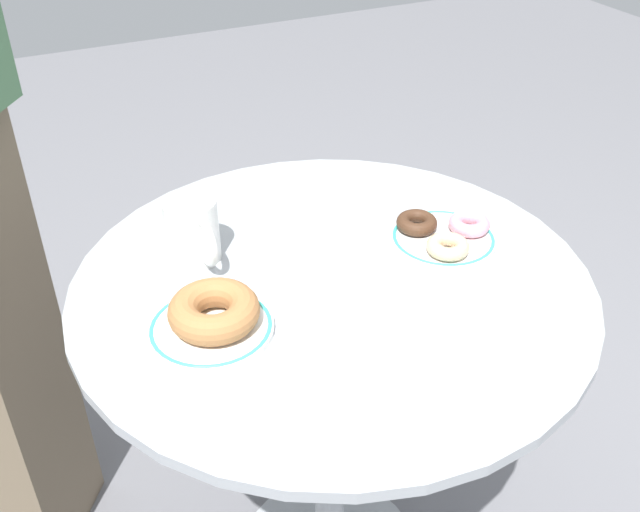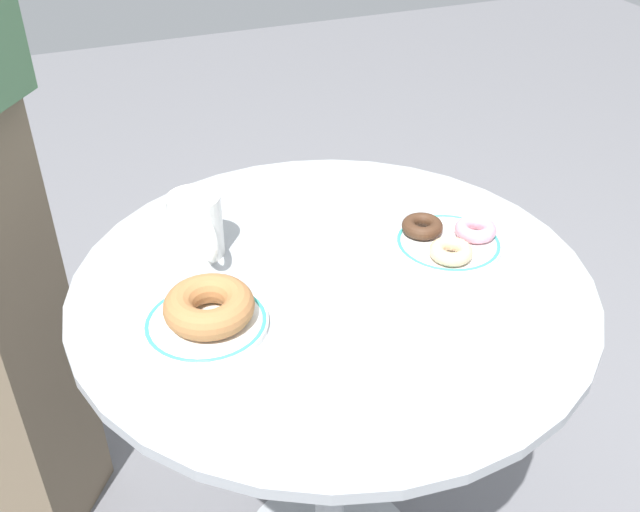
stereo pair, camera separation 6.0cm
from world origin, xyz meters
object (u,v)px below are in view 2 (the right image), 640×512
donut_pink_frosted (475,229)px  paper_napkin (454,354)px  plate_right (448,243)px  coffee_mug (197,227)px  donut_cinnamon (209,306)px  donut_glazed (451,251)px  cafe_table (331,372)px  donut_chocolate (422,226)px  plate_left (206,323)px

donut_pink_frosted → paper_napkin: donut_pink_frosted is taller
plate_right → coffee_mug: (-0.38, 0.13, 0.05)m
donut_cinnamon → donut_glazed: donut_cinnamon is taller
donut_glazed → coffee_mug: 0.39m
cafe_table → donut_cinnamon: (-0.20, -0.04, 0.23)m
donut_cinnamon → donut_glazed: bearing=1.2°
donut_chocolate → coffee_mug: coffee_mug is taller
donut_glazed → plate_left: bearing=-178.6°
coffee_mug → donut_glazed: bearing=-25.5°
plate_left → paper_napkin: bearing=-31.8°
plate_left → plate_right: size_ratio=1.01×
donut_chocolate → donut_glazed: size_ratio=1.00×
coffee_mug → donut_chocolate: bearing=-14.2°
donut_chocolate → donut_glazed: 0.08m
plate_right → donut_glazed: bearing=-116.6°
donut_pink_frosted → paper_napkin: bearing=-126.8°
plate_left → donut_chocolate: (0.38, 0.09, 0.02)m
donut_glazed → donut_pink_frosted: bearing=30.7°
donut_cinnamon → coffee_mug: size_ratio=0.97×
cafe_table → donut_pink_frosted: (0.25, 0.01, 0.22)m
donut_cinnamon → cafe_table: bearing=11.5°
donut_pink_frosted → donut_chocolate: bearing=151.8°
plate_left → donut_glazed: 0.39m
cafe_table → donut_cinnamon: size_ratio=6.29×
donut_pink_frosted → coffee_mug: size_ratio=0.52×
plate_left → paper_napkin: 0.34m
donut_pink_frosted → paper_napkin: (-0.17, -0.23, -0.02)m
donut_chocolate → cafe_table: bearing=-164.8°
plate_right → donut_chocolate: (-0.03, 0.04, 0.02)m
donut_glazed → coffee_mug: (-0.36, 0.17, 0.03)m
cafe_table → donut_cinnamon: donut_cinnamon is taller
donut_glazed → paper_napkin: size_ratio=0.53×
donut_pink_frosted → cafe_table: bearing=-178.2°
donut_chocolate → plate_left: bearing=-166.8°
donut_cinnamon → coffee_mug: 0.18m
donut_pink_frosted → donut_glazed: 0.08m
cafe_table → coffee_mug: bearing=141.4°
donut_cinnamon → paper_napkin: donut_cinnamon is taller
cafe_table → plate_right: 0.29m
donut_cinnamon → paper_napkin: (0.28, -0.18, -0.03)m
donut_chocolate → coffee_mug: bearing=165.8°
donut_pink_frosted → donut_glazed: (-0.07, -0.04, 0.00)m
donut_chocolate → donut_glazed: same height
paper_napkin → plate_right: bearing=61.8°
cafe_table → plate_left: (-0.21, -0.04, 0.20)m
cafe_table → coffee_mug: 0.33m
donut_pink_frosted → donut_glazed: bearing=-149.3°
plate_right → cafe_table: bearing=-177.3°
donut_chocolate → paper_napkin: size_ratio=0.53×
coffee_mug → plate_right: bearing=-18.6°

